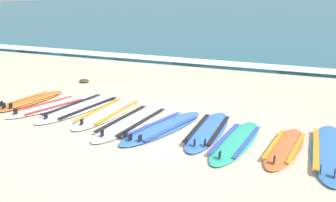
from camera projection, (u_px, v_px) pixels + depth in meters
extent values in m
plane|color=beige|center=(145.00, 127.00, 7.68)|extent=(80.00, 80.00, 0.00)
cube|color=#23667A|center=(313.00, 11.00, 39.26)|extent=(80.00, 60.00, 0.10)
cube|color=white|center=(232.00, 66.00, 13.15)|extent=(80.00, 0.86, 0.11)
ellipsoid|color=orange|center=(31.00, 101.00, 9.29)|extent=(0.62, 1.98, 0.07)
cube|color=gold|center=(25.00, 98.00, 9.36)|extent=(0.16, 1.37, 0.01)
cube|color=gold|center=(37.00, 100.00, 9.20)|extent=(0.16, 1.37, 0.01)
cube|color=black|center=(4.00, 105.00, 8.62)|extent=(0.02, 0.09, 0.11)
cube|color=black|center=(1.00, 104.00, 8.73)|extent=(0.02, 0.09, 0.11)
cube|color=black|center=(11.00, 106.00, 8.61)|extent=(0.02, 0.09, 0.11)
ellipsoid|color=white|center=(50.00, 107.00, 8.85)|extent=(1.03, 2.13, 0.07)
cube|color=#D13838|center=(44.00, 103.00, 8.95)|extent=(0.44, 1.41, 0.01)
cube|color=#D13838|center=(55.00, 106.00, 8.73)|extent=(0.44, 1.41, 0.01)
cube|color=black|center=(15.00, 111.00, 8.22)|extent=(0.03, 0.09, 0.11)
ellipsoid|color=white|center=(81.00, 107.00, 8.80)|extent=(0.91, 2.61, 0.07)
cube|color=black|center=(73.00, 104.00, 8.89)|extent=(0.28, 1.79, 0.01)
cube|color=black|center=(89.00, 107.00, 8.68)|extent=(0.28, 1.79, 0.01)
cube|color=black|center=(46.00, 116.00, 7.94)|extent=(0.02, 0.09, 0.11)
ellipsoid|color=silver|center=(109.00, 112.00, 8.48)|extent=(0.64, 2.46, 0.07)
cube|color=gold|center=(99.00, 109.00, 8.55)|extent=(0.11, 1.72, 0.01)
cube|color=gold|center=(118.00, 111.00, 8.38)|extent=(0.11, 1.72, 0.01)
cube|color=black|center=(82.00, 122.00, 7.60)|extent=(0.01, 0.09, 0.11)
ellipsoid|color=silver|center=(132.00, 122.00, 7.90)|extent=(0.73, 2.54, 0.07)
cube|color=black|center=(122.00, 118.00, 7.98)|extent=(0.16, 1.76, 0.01)
cube|color=black|center=(142.00, 121.00, 7.79)|extent=(0.16, 1.76, 0.01)
cube|color=black|center=(102.00, 133.00, 7.02)|extent=(0.02, 0.09, 0.11)
ellipsoid|color=#3875CC|center=(163.00, 127.00, 7.57)|extent=(1.07, 2.38, 0.07)
cube|color=#334CB2|center=(154.00, 123.00, 7.68)|extent=(0.43, 1.59, 0.01)
cube|color=#334CB2|center=(172.00, 128.00, 7.45)|extent=(0.43, 1.59, 0.01)
cube|color=black|center=(130.00, 137.00, 6.85)|extent=(0.03, 0.09, 0.11)
cube|color=black|center=(126.00, 134.00, 6.99)|extent=(0.03, 0.09, 0.11)
cube|color=black|center=(140.00, 138.00, 6.81)|extent=(0.03, 0.09, 0.11)
ellipsoid|color=#3875CC|center=(208.00, 130.00, 7.42)|extent=(0.71, 2.27, 0.07)
cube|color=black|center=(197.00, 127.00, 7.47)|extent=(0.19, 1.56, 0.01)
cube|color=black|center=(219.00, 130.00, 7.34)|extent=(0.19, 1.56, 0.01)
cube|color=black|center=(195.00, 143.00, 6.60)|extent=(0.02, 0.09, 0.11)
cube|color=black|center=(186.00, 140.00, 6.71)|extent=(0.02, 0.09, 0.11)
cube|color=black|center=(205.00, 143.00, 6.61)|extent=(0.02, 0.09, 0.11)
ellipsoid|color=#2DB793|center=(236.00, 141.00, 6.90)|extent=(0.61, 2.20, 0.07)
cube|color=#334CB2|center=(225.00, 137.00, 6.97)|extent=(0.12, 1.53, 0.01)
cube|color=#334CB2|center=(247.00, 141.00, 6.81)|extent=(0.12, 1.53, 0.01)
cube|color=black|center=(220.00, 155.00, 6.14)|extent=(0.01, 0.09, 0.11)
ellipsoid|color=orange|center=(285.00, 148.00, 6.65)|extent=(0.60, 1.98, 0.07)
cube|color=gold|center=(274.00, 143.00, 6.72)|extent=(0.15, 1.37, 0.01)
cube|color=gold|center=(296.00, 147.00, 6.56)|extent=(0.15, 1.37, 0.01)
cube|color=black|center=(274.00, 160.00, 5.97)|extent=(0.02, 0.09, 0.11)
ellipsoid|color=#3875CC|center=(332.00, 152.00, 6.49)|extent=(0.84, 2.62, 0.07)
cube|color=gold|center=(316.00, 147.00, 6.55)|extent=(0.23, 1.81, 0.01)
cube|color=black|center=(335.00, 173.00, 5.55)|extent=(0.02, 0.09, 0.11)
cube|color=black|center=(321.00, 169.00, 5.66)|extent=(0.02, 0.09, 0.11)
ellipsoid|color=#384723|center=(84.00, 81.00, 11.11)|extent=(0.28, 0.22, 0.10)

